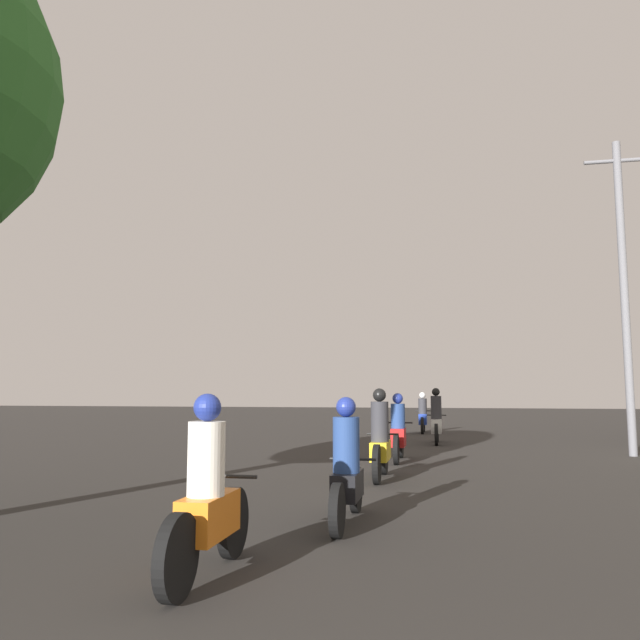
# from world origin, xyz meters

# --- Properties ---
(motorcycle_orange) EXTENTS (0.60, 1.95, 1.56)m
(motorcycle_orange) POSITION_xyz_m (-1.72, 5.43, 0.63)
(motorcycle_orange) COLOR black
(motorcycle_orange) RESTS_ON ground_plane
(motorcycle_black) EXTENTS (0.60, 2.04, 1.51)m
(motorcycle_black) POSITION_xyz_m (-0.88, 7.78, 0.61)
(motorcycle_black) COLOR black
(motorcycle_black) RESTS_ON ground_plane
(motorcycle_yellow) EXTENTS (0.60, 1.99, 1.63)m
(motorcycle_yellow) POSITION_xyz_m (-0.87, 11.67, 0.64)
(motorcycle_yellow) COLOR black
(motorcycle_yellow) RESTS_ON ground_plane
(motorcycle_red) EXTENTS (0.60, 2.08, 1.53)m
(motorcycle_red) POSITION_xyz_m (-0.76, 14.67, 0.62)
(motorcycle_red) COLOR black
(motorcycle_red) RESTS_ON ground_plane
(motorcycle_white) EXTENTS (0.60, 2.10, 1.67)m
(motorcycle_white) POSITION_xyz_m (0.02, 19.66, 0.66)
(motorcycle_white) COLOR black
(motorcycle_white) RESTS_ON ground_plane
(motorcycle_blue) EXTENTS (0.60, 2.06, 1.53)m
(motorcycle_blue) POSITION_xyz_m (-0.55, 24.52, 0.62)
(motorcycle_blue) COLOR black
(motorcycle_blue) RESTS_ON ground_plane
(utility_pole_far) EXTENTS (1.60, 0.20, 7.96)m
(utility_pole_far) POSITION_xyz_m (4.77, 16.87, 4.15)
(utility_pole_far) COLOR slate
(utility_pole_far) RESTS_ON ground_plane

